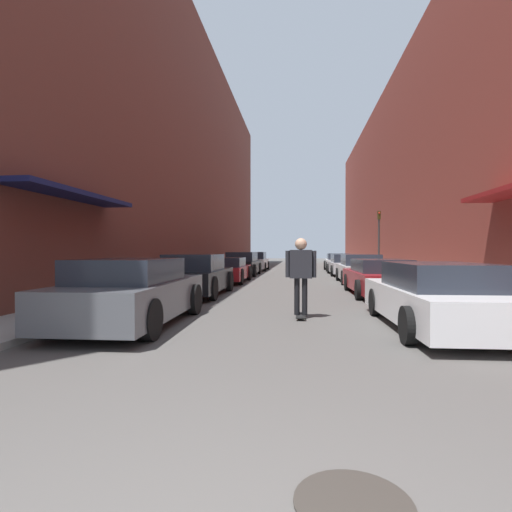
{
  "coord_description": "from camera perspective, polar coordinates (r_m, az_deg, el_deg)",
  "views": [
    {
      "loc": [
        0.33,
        -1.22,
        1.48
      ],
      "look_at": [
        -1.21,
        12.7,
        1.28
      ],
      "focal_mm": 28.0,
      "sensor_mm": 36.0,
      "label": 1
    }
  ],
  "objects": [
    {
      "name": "ground",
      "position": [
        20.63,
        5.38,
        -3.31
      ],
      "size": [
        106.46,
        106.46,
        0.0
      ],
      "primitive_type": "plane",
      "color": "#4C4947"
    },
    {
      "name": "curb_strip_left",
      "position": [
        25.99,
        -5.39,
        -2.32
      ],
      "size": [
        1.8,
        48.39,
        0.12
      ],
      "color": "gray",
      "rests_on": "ground"
    },
    {
      "name": "curb_strip_right",
      "position": [
        25.87,
        16.55,
        -2.37
      ],
      "size": [
        1.8,
        48.39,
        0.12
      ],
      "color": "gray",
      "rests_on": "ground"
    },
    {
      "name": "building_row_left",
      "position": [
        27.45,
        -11.55,
        14.35
      ],
      "size": [
        4.9,
        48.39,
        15.83
      ],
      "color": "brown",
      "rests_on": "ground"
    },
    {
      "name": "building_row_right",
      "position": [
        26.88,
        22.81,
        10.54
      ],
      "size": [
        4.9,
        48.39,
        12.1
      ],
      "color": "brown",
      "rests_on": "ground"
    },
    {
      "name": "parked_car_left_0",
      "position": [
        8.31,
        -17.25,
        -4.99
      ],
      "size": [
        1.95,
        4.44,
        1.32
      ],
      "color": "#515459",
      "rests_on": "ground"
    },
    {
      "name": "parked_car_left_1",
      "position": [
        13.3,
        -8.55,
        -2.75
      ],
      "size": [
        1.9,
        4.51,
        1.35
      ],
      "color": "black",
      "rests_on": "ground"
    },
    {
      "name": "parked_car_left_2",
      "position": [
        18.52,
        -4.17,
        -1.99
      ],
      "size": [
        1.88,
        4.48,
        1.15
      ],
      "color": "maroon",
      "rests_on": "ground"
    },
    {
      "name": "parked_car_left_3",
      "position": [
        23.75,
        -1.94,
        -1.16
      ],
      "size": [
        1.89,
        4.44,
        1.37
      ],
      "color": "black",
      "rests_on": "ground"
    },
    {
      "name": "parked_car_left_4",
      "position": [
        29.54,
        -0.29,
        -0.79
      ],
      "size": [
        2.02,
        4.22,
        1.36
      ],
      "color": "silver",
      "rests_on": "ground"
    },
    {
      "name": "parked_car_right_0",
      "position": [
        8.26,
        24.27,
        -5.37
      ],
      "size": [
        1.88,
        4.61,
        1.25
      ],
      "color": "silver",
      "rests_on": "ground"
    },
    {
      "name": "parked_car_right_1",
      "position": [
        13.78,
        17.21,
        -2.96
      ],
      "size": [
        1.91,
        4.68,
        1.19
      ],
      "color": "maroon",
      "rests_on": "ground"
    },
    {
      "name": "parked_car_right_2",
      "position": [
        18.7,
        14.63,
        -1.84
      ],
      "size": [
        1.9,
        3.96,
        1.3
      ],
      "color": "silver",
      "rests_on": "ground"
    },
    {
      "name": "parked_car_right_3",
      "position": [
        24.47,
        12.6,
        -1.25
      ],
      "size": [
        1.89,
        4.65,
        1.26
      ],
      "color": "#B7B7BC",
      "rests_on": "ground"
    },
    {
      "name": "parked_car_right_4",
      "position": [
        29.54,
        11.63,
        -0.87
      ],
      "size": [
        1.86,
        4.22,
        1.26
      ],
      "color": "silver",
      "rests_on": "ground"
    },
    {
      "name": "skateboarder",
      "position": [
        8.73,
        6.43,
        -1.85
      ],
      "size": [
        0.67,
        0.78,
        1.75
      ],
      "color": "black",
      "rests_on": "ground"
    },
    {
      "name": "manhole_cover",
      "position": [
        2.79,
        13.77,
        -31.13
      ],
      "size": [
        0.7,
        0.7,
        0.02
      ],
      "color": "#332D28",
      "rests_on": "ground"
    },
    {
      "name": "traffic_light",
      "position": [
        22.66,
        17.15,
        2.79
      ],
      "size": [
        0.16,
        0.22,
        3.49
      ],
      "color": "#2D2D2D",
      "rests_on": "curb_strip_right"
    }
  ]
}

